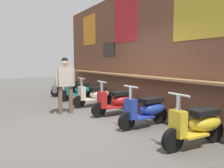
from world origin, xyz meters
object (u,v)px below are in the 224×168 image
at_px(scooter_blue, 147,110).
at_px(shopper_with_handbag, 65,80).
at_px(scooter_black, 69,87).
at_px(scooter_cream, 95,95).
at_px(scooter_teal, 79,90).
at_px(scooter_red, 117,101).
at_px(scooter_yellow, 198,124).

relative_size(scooter_blue, shopper_with_handbag, 0.88).
height_order(scooter_black, shopper_with_handbag, shopper_with_handbag).
distance_m(scooter_cream, scooter_blue, 2.67).
distance_m(scooter_teal, scooter_cream, 1.37).
relative_size(scooter_red, scooter_yellow, 1.00).
bearing_deg(scooter_red, scooter_cream, -88.69).
bearing_deg(scooter_cream, scooter_teal, -90.51).
height_order(scooter_teal, shopper_with_handbag, shopper_with_handbag).
distance_m(scooter_black, scooter_yellow, 6.65).
bearing_deg(scooter_cream, scooter_blue, 89.49).
distance_m(scooter_red, scooter_yellow, 2.66).
relative_size(scooter_cream, scooter_blue, 1.00).
bearing_deg(scooter_blue, scooter_red, -92.69).
distance_m(scooter_teal, scooter_red, 2.76).
height_order(scooter_cream, scooter_blue, same).
xyz_separation_m(scooter_teal, scooter_cream, (1.37, 0.00, 0.00)).
bearing_deg(scooter_yellow, scooter_teal, -86.75).
relative_size(scooter_black, scooter_red, 1.00).
xyz_separation_m(scooter_teal, shopper_with_handbag, (1.87, -1.21, 0.57)).
height_order(scooter_blue, scooter_yellow, same).
distance_m(scooter_black, scooter_red, 3.99).
bearing_deg(scooter_blue, scooter_teal, -92.69).
bearing_deg(scooter_yellow, scooter_cream, -86.75).
distance_m(scooter_yellow, shopper_with_handbag, 3.80).
height_order(scooter_red, scooter_yellow, same).
relative_size(scooter_cream, scooter_red, 1.00).
distance_m(scooter_teal, shopper_with_handbag, 2.30).
height_order(scooter_black, scooter_red, same).
xyz_separation_m(scooter_black, scooter_cream, (2.60, 0.00, 0.00)).
relative_size(scooter_teal, scooter_red, 1.00).
relative_size(scooter_yellow, shopper_with_handbag, 0.88).
xyz_separation_m(scooter_black, scooter_blue, (5.26, -0.00, 0.00)).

